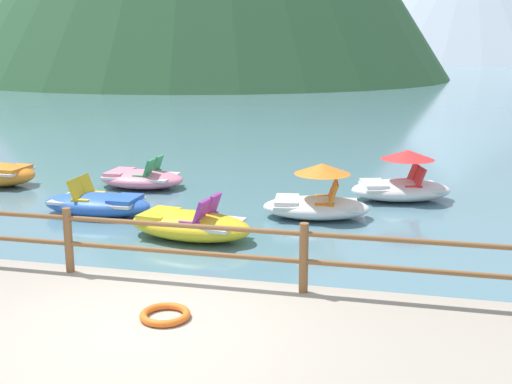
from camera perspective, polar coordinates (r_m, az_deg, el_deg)
The scene contains 8 objects.
ground_plane at distance 46.46m, azimuth 9.64°, elevation 8.56°, with size 200.00×200.00×0.00m, color slate.
dock_railing at distance 8.70m, azimuth -6.82°, elevation -4.51°, with size 23.92×0.12×0.95m.
life_ring at distance 7.78m, azimuth -8.22°, elevation -10.92°, with size 0.61×0.61×0.09m, color orange.
pedal_boat_1 at distance 14.05m, azimuth -14.11°, elevation -1.02°, with size 2.44×1.18×0.82m.
pedal_boat_2 at distance 16.52m, azimuth -10.36°, elevation 1.23°, with size 2.24×1.43×0.81m.
pedal_boat_3 at distance 13.43m, azimuth 5.50°, elevation -0.74°, with size 2.40×1.54×1.18m.
pedal_boat_5 at distance 15.28m, azimuth 13.00°, elevation 0.74°, with size 2.61×1.89×1.20m.
pedal_boat_7 at distance 12.04m, azimuth -6.00°, elevation -2.94°, with size 2.60×1.58×0.85m.
Camera 1 is at (2.87, -6.23, 3.60)m, focal length 44.26 mm.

